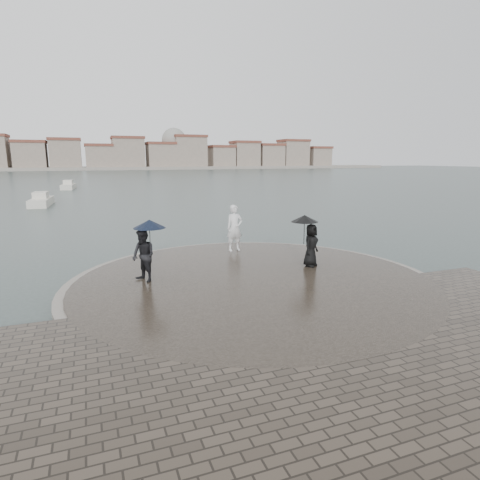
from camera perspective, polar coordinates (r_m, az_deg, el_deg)
name	(u,v)px	position (r m, az deg, el deg)	size (l,w,h in m)	color
ground	(305,329)	(10.84, 9.23, -12.33)	(400.00, 400.00, 0.00)	#2B3835
kerb_ring	(253,284)	(13.72, 1.93, -6.30)	(12.50, 12.50, 0.32)	gray
quay_tip	(254,284)	(13.72, 1.93, -6.22)	(11.90, 11.90, 0.36)	#2D261E
statue	(235,228)	(17.54, -0.77, 1.72)	(0.74, 0.49, 2.03)	silver
visitor_left	(145,248)	(13.48, -13.37, -1.06)	(1.29, 1.17, 2.04)	black
visitor_right	(309,237)	(15.19, 9.79, 0.40)	(1.24, 1.05, 1.95)	black
far_skyline	(82,155)	(169.27, -21.57, 11.13)	(260.00, 20.00, 37.00)	gray
boats	(58,192)	(53.28, -24.48, 6.19)	(3.58, 27.70, 1.50)	beige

